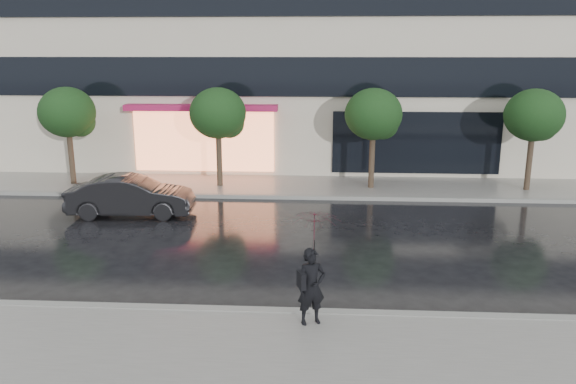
{
  "coord_description": "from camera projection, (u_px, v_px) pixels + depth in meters",
  "views": [
    {
      "loc": [
        1.01,
        -11.63,
        5.34
      ],
      "look_at": [
        0.08,
        3.98,
        1.4
      ],
      "focal_mm": 35.0,
      "sensor_mm": 36.0,
      "label": 1
    }
  ],
  "objects": [
    {
      "name": "curb_near",
      "position": [
        270.0,
        312.0,
        11.64
      ],
      "size": [
        60.0,
        0.25,
        0.14
      ],
      "primitive_type": "cube",
      "color": "gray",
      "rests_on": "ground"
    },
    {
      "name": "curb_far",
      "position": [
        293.0,
        197.0,
        20.84
      ],
      "size": [
        60.0,
        0.25,
        0.14
      ],
      "primitive_type": "cube",
      "color": "gray",
      "rests_on": "ground"
    },
    {
      "name": "sidewalk_far",
      "position": [
        295.0,
        186.0,
        22.53
      ],
      "size": [
        60.0,
        3.5,
        0.12
      ],
      "primitive_type": "cube",
      "color": "slate",
      "rests_on": "ground"
    },
    {
      "name": "parked_car",
      "position": [
        131.0,
        196.0,
        18.57
      ],
      "size": [
        4.18,
        1.7,
        1.35
      ],
      "primitive_type": "imported",
      "rotation": [
        0.0,
        0.0,
        1.64
      ],
      "color": "black",
      "rests_on": "ground"
    },
    {
      "name": "sidewalk_near",
      "position": [
        258.0,
        373.0,
        9.46
      ],
      "size": [
        60.0,
        4.5,
        0.12
      ],
      "primitive_type": "cube",
      "color": "slate",
      "rests_on": "ground"
    },
    {
      "name": "tree_far_east",
      "position": [
        535.0,
        117.0,
        21.1
      ],
      "size": [
        2.2,
        2.2,
        3.99
      ],
      "color": "#33261C",
      "rests_on": "ground"
    },
    {
      "name": "tree_mid_east",
      "position": [
        375.0,
        116.0,
        21.45
      ],
      "size": [
        2.2,
        2.2,
        3.99
      ],
      "color": "#33261C",
      "rests_on": "ground"
    },
    {
      "name": "ground",
      "position": [
        274.0,
        295.0,
        12.62
      ],
      "size": [
        120.0,
        120.0,
        0.0
      ],
      "primitive_type": "plane",
      "color": "black",
      "rests_on": "ground"
    },
    {
      "name": "tree_mid_west",
      "position": [
        220.0,
        115.0,
        21.79
      ],
      "size": [
        2.2,
        2.2,
        3.99
      ],
      "color": "#33261C",
      "rests_on": "ground"
    },
    {
      "name": "pedestrian_with_umbrella",
      "position": [
        314.0,
        249.0,
        10.73
      ],
      "size": [
        1.27,
        1.28,
        2.28
      ],
      "rotation": [
        0.0,
        0.0,
        0.37
      ],
      "color": "black",
      "rests_on": "sidewalk_near"
    },
    {
      "name": "tree_far_west",
      "position": [
        69.0,
        114.0,
        22.13
      ],
      "size": [
        2.2,
        2.2,
        3.99
      ],
      "color": "#33261C",
      "rests_on": "ground"
    }
  ]
}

